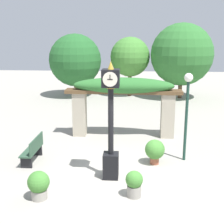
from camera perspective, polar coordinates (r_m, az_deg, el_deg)
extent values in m
plane|color=gray|center=(10.01, 1.08, -11.82)|extent=(60.00, 60.00, 0.00)
cube|color=black|center=(9.83, -0.21, -9.76)|extent=(0.47, 0.47, 0.79)
cylinder|color=black|center=(9.36, -0.22, -1.79)|extent=(0.17, 0.17, 2.04)
cylinder|color=gold|center=(9.13, -0.23, 4.50)|extent=(0.27, 0.27, 0.04)
cube|color=black|center=(9.09, -0.23, 6.22)|extent=(0.51, 0.51, 0.51)
cylinder|color=beige|center=(8.83, -0.36, 5.99)|extent=(0.42, 0.02, 0.42)
cylinder|color=beige|center=(9.36, -0.10, 6.43)|extent=(0.42, 0.02, 0.42)
cube|color=black|center=(8.82, -0.37, 5.98)|extent=(0.15, 0.01, 0.02)
cube|color=black|center=(8.81, -0.37, 6.39)|extent=(0.02, 0.01, 0.14)
cone|color=gold|center=(9.05, -0.23, 8.57)|extent=(0.18, 0.18, 0.24)
cube|color=#A89E89|center=(13.82, -5.93, -0.38)|extent=(0.56, 0.56, 1.92)
cube|color=#A89E89|center=(13.68, 10.11, -0.66)|extent=(0.56, 0.56, 1.92)
cube|color=brown|center=(13.12, 2.05, 3.56)|extent=(5.00, 0.13, 0.15)
cube|color=brown|center=(13.31, 2.08, 3.70)|extent=(5.00, 0.13, 0.15)
cube|color=brown|center=(13.49, 2.11, 3.84)|extent=(5.00, 0.13, 0.15)
cube|color=brown|center=(13.67, 2.13, 3.98)|extent=(5.00, 0.13, 0.15)
ellipsoid|color=#2D6B2D|center=(13.36, 2.10, 4.83)|extent=(4.34, 1.16, 0.70)
cylinder|color=#9E563D|center=(11.02, 7.78, -8.70)|extent=(0.31, 0.31, 0.27)
sphere|color=#427F33|center=(10.88, 7.84, -6.80)|extent=(0.68, 0.68, 0.68)
cylinder|color=gray|center=(8.98, -13.16, -14.41)|extent=(0.44, 0.44, 0.27)
sphere|color=#427F33|center=(8.82, -13.29, -12.34)|extent=(0.60, 0.60, 0.60)
cylinder|color=gray|center=(8.88, 4.05, -14.21)|extent=(0.39, 0.39, 0.33)
sphere|color=#427F33|center=(8.72, 4.09, -12.21)|extent=(0.48, 0.48, 0.48)
cube|color=#2D4C38|center=(11.39, -14.51, -6.76)|extent=(0.42, 1.44, 0.05)
cube|color=#2D4C38|center=(11.24, -13.66, -5.62)|extent=(0.04, 1.44, 0.45)
cube|color=black|center=(11.97, -13.57, -6.80)|extent=(0.38, 0.08, 0.39)
cube|color=black|center=(10.96, -15.39, -8.87)|extent=(0.38, 0.08, 0.39)
cylinder|color=#19382D|center=(11.15, 13.38, -1.79)|extent=(0.10, 0.10, 2.81)
sphere|color=white|center=(10.85, 13.84, 6.15)|extent=(0.30, 0.30, 0.30)
cylinder|color=brown|center=(22.91, -6.60, 4.50)|extent=(0.28, 0.28, 1.32)
sphere|color=#235B28|center=(22.68, -6.74, 9.40)|extent=(3.72, 3.72, 3.72)
cylinder|color=brown|center=(22.97, 3.25, 5.26)|extent=(0.28, 0.28, 1.85)
sphere|color=#427F33|center=(22.77, 3.32, 10.04)|extent=(2.83, 2.83, 2.83)
cylinder|color=brown|center=(22.67, 12.34, 4.47)|extent=(0.28, 0.28, 1.55)
sphere|color=#2D6B2D|center=(22.43, 12.64, 10.23)|extent=(4.30, 4.30, 4.30)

